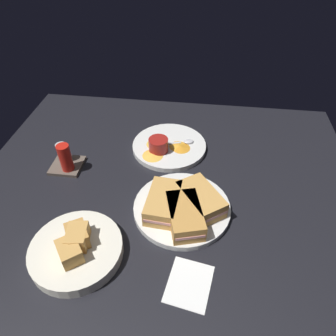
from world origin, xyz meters
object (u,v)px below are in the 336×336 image
at_px(sandwich_half_far, 185,216).
at_px(plate_chips_companion, 169,146).
at_px(ramekin_dark_sauce, 204,202).
at_px(spoon_by_gravy_ramekin, 185,142).
at_px(condiment_caddy, 65,159).
at_px(sandwich_half_near, 163,202).
at_px(bread_basket_rear, 76,249).
at_px(ramekin_light_gravy, 158,145).
at_px(plate_sandwich_main, 182,209).
at_px(sandwich_half_extra, 201,199).
at_px(spoon_by_dark_ramekin, 182,209).

relative_size(sandwich_half_far, plate_chips_companion, 0.62).
height_order(ramekin_dark_sauce, spoon_by_gravy_ramekin, ramekin_dark_sauce).
relative_size(plate_chips_companion, condiment_caddy, 2.49).
bearing_deg(sandwich_half_far, plate_chips_companion, 14.05).
xyz_separation_m(sandwich_half_near, condiment_caddy, (0.14, 0.31, -0.01)).
relative_size(sandwich_half_near, spoon_by_gravy_ramekin, 1.39).
bearing_deg(plate_chips_companion, bread_basket_rear, 159.08).
distance_m(ramekin_dark_sauce, ramekin_light_gravy, 0.27).
bearing_deg(plate_sandwich_main, bread_basket_rear, 125.14).
height_order(plate_chips_companion, condiment_caddy, condiment_caddy).
distance_m(sandwich_half_extra, spoon_by_gravy_ramekin, 0.27).
distance_m(spoon_by_dark_ramekin, ramekin_light_gravy, 0.25).
xyz_separation_m(sandwich_half_extra, plate_chips_companion, (0.25, 0.11, -0.03)).
bearing_deg(ramekin_light_gravy, bread_basket_rear, 161.21).
xyz_separation_m(ramekin_dark_sauce, condiment_caddy, (0.12, 0.41, -0.00)).
distance_m(sandwich_half_near, condiment_caddy, 0.34).
xyz_separation_m(sandwich_half_extra, ramekin_dark_sauce, (-0.01, -0.01, -0.00)).
height_order(sandwich_half_near, spoon_by_dark_ramekin, sandwich_half_near).
bearing_deg(sandwich_half_extra, plate_sandwich_main, 103.72).
bearing_deg(spoon_by_gravy_ramekin, ramekin_dark_sauce, -164.66).
height_order(sandwich_half_far, spoon_by_dark_ramekin, sandwich_half_far).
relative_size(plate_sandwich_main, ramekin_light_gravy, 4.15).
xyz_separation_m(plate_chips_companion, condiment_caddy, (-0.13, 0.29, 0.03)).
xyz_separation_m(spoon_by_dark_ramekin, plate_chips_companion, (0.27, 0.07, -0.01)).
bearing_deg(spoon_by_dark_ramekin, plate_sandwich_main, 13.92).
bearing_deg(plate_chips_companion, spoon_by_dark_ramekin, -165.90).
bearing_deg(sandwich_half_far, spoon_by_gravy_ramekin, 5.10).
bearing_deg(spoon_by_gravy_ramekin, ramekin_light_gravy, 122.33).
bearing_deg(sandwich_half_near, ramekin_light_gravy, 11.61).
bearing_deg(bread_basket_rear, plate_sandwich_main, -54.86).
height_order(sandwich_half_extra, ramekin_light_gravy, sandwich_half_extra).
height_order(plate_chips_companion, bread_basket_rear, bread_basket_rear).
distance_m(spoon_by_dark_ramekin, bread_basket_rear, 0.27).
height_order(plate_sandwich_main, ramekin_light_gravy, ramekin_light_gravy).
height_order(sandwich_half_near, sandwich_half_far, same).
relative_size(sandwich_half_near, ramekin_light_gravy, 2.27).
bearing_deg(ramekin_dark_sauce, plate_chips_companion, 25.52).
bearing_deg(spoon_by_gravy_ramekin, sandwich_half_far, -174.90).
relative_size(spoon_by_dark_ramekin, plate_chips_companion, 0.42).
distance_m(ramekin_dark_sauce, condiment_caddy, 0.43).
relative_size(spoon_by_dark_ramekin, bread_basket_rear, 0.47).
distance_m(plate_chips_companion, ramekin_light_gravy, 0.06).
bearing_deg(condiment_caddy, bread_basket_rear, -154.86).
bearing_deg(plate_chips_companion, condiment_caddy, 114.58).
relative_size(ramekin_dark_sauce, bread_basket_rear, 0.34).
height_order(plate_sandwich_main, spoon_by_dark_ramekin, spoon_by_dark_ramekin).
distance_m(sandwich_half_near, sandwich_half_extra, 0.10).
relative_size(plate_sandwich_main, spoon_by_dark_ramekin, 2.54).
distance_m(sandwich_half_extra, ramekin_light_gravy, 0.25).
height_order(spoon_by_gravy_ramekin, bread_basket_rear, bread_basket_rear).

